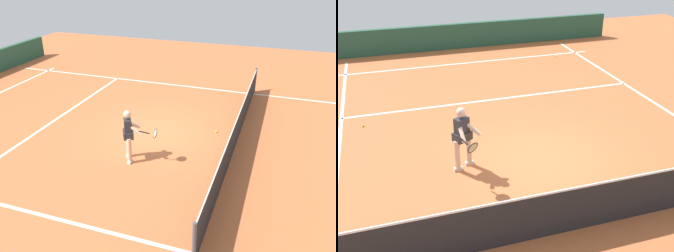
# 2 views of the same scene
# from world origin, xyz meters

# --- Properties ---
(ground_plane) EXTENTS (27.00, 27.00, 0.00)m
(ground_plane) POSITION_xyz_m (0.00, 0.00, 0.00)
(ground_plane) COLOR #C66638
(court_back_wall) EXTENTS (14.49, 0.24, 1.10)m
(court_back_wall) POSITION_xyz_m (0.00, -10.08, 0.55)
(court_back_wall) COLOR #23513D
(court_back_wall) RESTS_ON ground
(baseline_marking) EXTENTS (10.49, 0.10, 0.01)m
(baseline_marking) POSITION_xyz_m (0.00, -7.88, 0.00)
(baseline_marking) COLOR white
(baseline_marking) RESTS_ON ground
(service_line_marking) EXTENTS (9.49, 0.10, 0.01)m
(service_line_marking) POSITION_xyz_m (0.00, -3.95, 0.00)
(service_line_marking) COLOR white
(service_line_marking) RESTS_ON ground
(court_net) EXTENTS (10.17, 0.08, 1.07)m
(court_net) POSITION_xyz_m (0.00, 2.51, 0.50)
(court_net) COLOR #4C4C51
(court_net) RESTS_ON ground
(tennis_player) EXTENTS (0.68, 1.14, 1.55)m
(tennis_player) POSITION_xyz_m (1.87, -0.24, 0.85)
(tennis_player) COLOR beige
(tennis_player) RESTS_ON ground
(tennis_ball_near) EXTENTS (0.07, 0.07, 0.07)m
(tennis_ball_near) POSITION_xyz_m (-0.67, 1.77, 0.03)
(tennis_ball_near) COLOR #D1E533
(tennis_ball_near) RESTS_ON ground
(tennis_ball_mid) EXTENTS (0.07, 0.07, 0.07)m
(tennis_ball_mid) POSITION_xyz_m (-3.68, -7.54, 0.03)
(tennis_ball_mid) COLOR #D1E533
(tennis_ball_mid) RESTS_ON ground
(tennis_ball_far) EXTENTS (0.07, 0.07, 0.07)m
(tennis_ball_far) POSITION_xyz_m (4.14, -3.20, 0.03)
(tennis_ball_far) COLOR #D1E533
(tennis_ball_far) RESTS_ON ground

